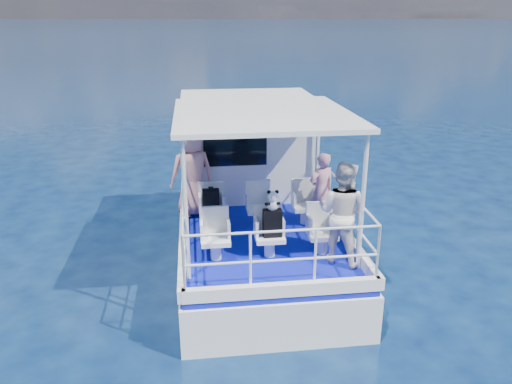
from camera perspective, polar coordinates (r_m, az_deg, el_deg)
The scene contains 20 objects.
ground at distance 9.88m, azimuth 0.50°, elevation -9.08°, with size 2000.00×2000.00×0.00m, color #071839.
hull at distance 10.76m, azimuth -0.22°, elevation -6.56°, with size 3.00×7.00×1.60m, color white.
deck at distance 10.42m, azimuth -0.23°, elevation -2.36°, with size 2.90×6.90×0.10m, color #0B119A.
cabin at distance 11.30m, azimuth -1.06°, elevation 5.51°, with size 2.85×2.00×2.20m, color white.
canopy at distance 8.63m, azimuth 0.74°, elevation 8.90°, with size 3.00×3.20×0.08m, color white.
canopy_posts at distance 8.86m, azimuth 0.76°, elevation 1.58°, with size 2.77×2.97×2.20m.
railings at distance 8.77m, azimuth 1.04°, elevation -2.81°, with size 2.84×3.59×1.00m, color white, non-canonical shape.
seat_port_fwd at distance 9.52m, azimuth -5.02°, elevation -3.03°, with size 0.48×0.46×0.38m, color white.
seat_center_fwd at distance 9.59m, azimuth 0.36°, elevation -2.79°, with size 0.48×0.46×0.38m, color white.
seat_stbd_fwd at distance 9.75m, azimuth 5.62°, elevation -2.52°, with size 0.48×0.46×0.38m, color white.
seat_port_aft at distance 8.34m, azimuth -4.62°, elevation -6.42°, with size 0.48×0.46×0.38m, color white.
seat_center_aft at distance 8.42m, azimuth 1.54°, elevation -6.10°, with size 0.48×0.46×0.38m, color white.
seat_stbd_aft at distance 8.59m, azimuth 7.52°, elevation -5.72°, with size 0.48×0.46×0.38m, color white.
passenger_port_fwd at distance 9.98m, azimuth -7.34°, elevation 2.26°, with size 0.67×0.48×1.79m, color pink.
passenger_stbd_fwd at distance 9.47m, azimuth 7.46°, elevation 0.20°, with size 0.53×0.35×1.45m, color pink.
passenger_stbd_aft at distance 8.10m, azimuth 9.80°, elevation -2.36°, with size 0.83×0.64×1.70m, color white.
backpack_port at distance 9.33m, azimuth -5.18°, elevation -0.92°, with size 0.31×0.17×0.41m, color black.
backpack_center at distance 8.21m, azimuth 1.89°, elevation -3.57°, with size 0.31×0.17×0.46m, color black.
compact_camera at distance 9.26m, azimuth -5.19°, elevation 0.43°, with size 0.09×0.05×0.05m, color black.
panda at distance 8.06m, azimuth 1.93°, elevation -0.95°, with size 0.22×0.18×0.34m, color white, non-canonical shape.
Camera 1 is at (-1.19, -8.60, 4.71)m, focal length 35.00 mm.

